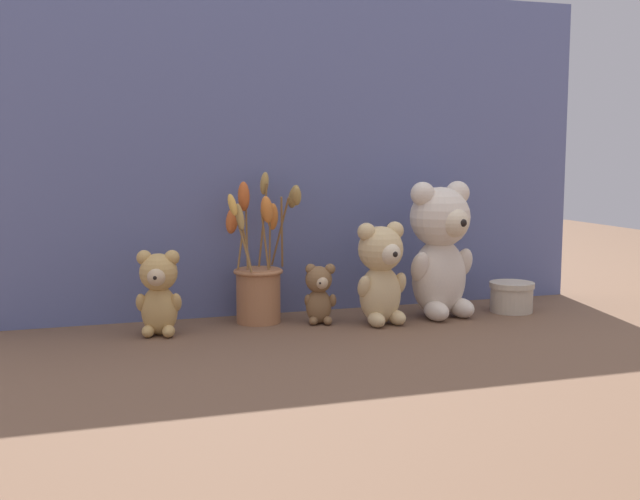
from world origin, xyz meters
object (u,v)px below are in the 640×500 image
teddy_bear_small (159,291)px  flower_vase (259,278)px  teddy_bear_medium (381,271)px  decorative_tin_tall (512,297)px  teddy_bear_tiny (320,292)px  teddy_bear_large (441,247)px

teddy_bear_small → flower_vase: bearing=14.2°
teddy_bear_medium → decorative_tin_tall: (0.33, 0.03, -0.08)m
teddy_bear_tiny → flower_vase: size_ratio=0.40×
teddy_bear_tiny → teddy_bear_medium: bearing=-19.9°
teddy_bear_large → teddy_bear_medium: bearing=-169.3°
teddy_bear_medium → teddy_bear_small: 0.45m
teddy_bear_medium → decorative_tin_tall: 0.34m
teddy_bear_small → teddy_bear_tiny: size_ratio=1.33×
teddy_bear_large → decorative_tin_tall: bearing=-0.8°
flower_vase → teddy_bear_small: bearing=-165.8°
teddy_bear_large → teddy_bear_small: size_ratio=1.75×
decorative_tin_tall → teddy_bear_large: bearing=179.2°
teddy_bear_small → flower_vase: (0.21, 0.05, 0.01)m
teddy_bear_medium → teddy_bear_tiny: 0.13m
teddy_bear_medium → teddy_bear_small: bearing=174.7°
teddy_bear_tiny → teddy_bear_large: bearing=-3.1°
teddy_bear_large → teddy_bear_tiny: 0.28m
teddy_bear_small → decorative_tin_tall: (0.78, -0.02, -0.05)m
teddy_bear_large → teddy_bear_tiny: teddy_bear_large is taller
teddy_bear_small → teddy_bear_tiny: 0.33m
teddy_bear_medium → decorative_tin_tall: bearing=4.5°
teddy_bear_medium → teddy_bear_tiny: size_ratio=1.69×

